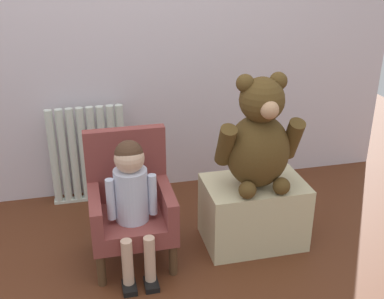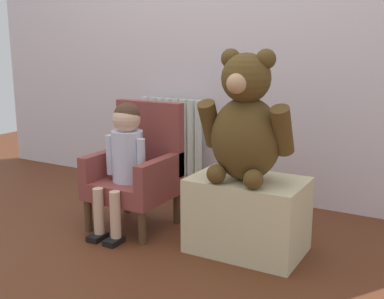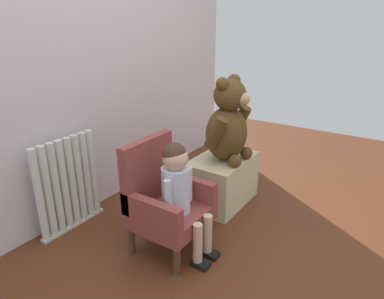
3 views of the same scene
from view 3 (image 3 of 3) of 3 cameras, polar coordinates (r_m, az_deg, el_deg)
The scene contains 7 objects.
ground_plane at distance 2.11m, azimuth 7.37°, elevation -19.45°, with size 6.00×6.00×0.00m, color #552916.
back_wall at distance 2.45m, azimuth -20.28°, elevation 15.91°, with size 3.80×0.05×2.40m, color silver.
radiator at distance 2.46m, azimuth -19.90°, elevation -5.52°, with size 0.50×0.05×0.65m.
child_armchair at distance 2.13m, azimuth -4.66°, elevation -8.39°, with size 0.43×0.41×0.70m.
child_figure at distance 2.00m, azimuth -2.18°, elevation -5.82°, with size 0.25×0.35×0.71m.
low_bench at distance 2.69m, azimuth 5.03°, elevation -5.11°, with size 0.55×0.37×0.38m, color beige.
large_teddy_bear at distance 2.50m, azimuth 6.00°, elevation 4.21°, with size 0.45×0.32×0.62m.
Camera 3 is at (-1.47, -0.67, 1.36)m, focal length 32.00 mm.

